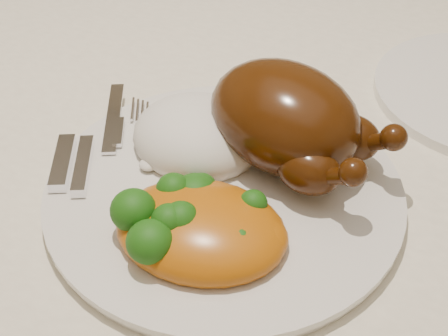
% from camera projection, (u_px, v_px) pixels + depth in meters
% --- Properties ---
extents(dining_table, '(1.60, 0.90, 0.76)m').
position_uv_depth(dining_table, '(226.00, 146.00, 0.73)').
color(dining_table, brown).
rests_on(dining_table, floor).
extents(tablecloth, '(1.73, 1.03, 0.18)m').
position_uv_depth(tablecloth, '(226.00, 95.00, 0.69)').
color(tablecloth, white).
rests_on(tablecloth, dining_table).
extents(dinner_plate, '(0.33, 0.33, 0.01)m').
position_uv_depth(dinner_plate, '(224.00, 192.00, 0.52)').
color(dinner_plate, white).
rests_on(dinner_plate, tablecloth).
extents(roast_chicken, '(0.18, 0.14, 0.09)m').
position_uv_depth(roast_chicken, '(288.00, 119.00, 0.51)').
color(roast_chicken, '#431D07').
rests_on(roast_chicken, dinner_plate).
extents(rice_mound, '(0.12, 0.11, 0.06)m').
position_uv_depth(rice_mound, '(198.00, 137.00, 0.54)').
color(rice_mound, white).
rests_on(rice_mound, dinner_plate).
extents(mac_and_cheese, '(0.15, 0.12, 0.05)m').
position_uv_depth(mac_and_cheese, '(201.00, 226.00, 0.46)').
color(mac_and_cheese, '#C76F0C').
rests_on(mac_and_cheese, dinner_plate).
extents(cutlery, '(0.07, 0.16, 0.01)m').
position_uv_depth(cutlery, '(89.00, 149.00, 0.54)').
color(cutlery, silver).
rests_on(cutlery, dinner_plate).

